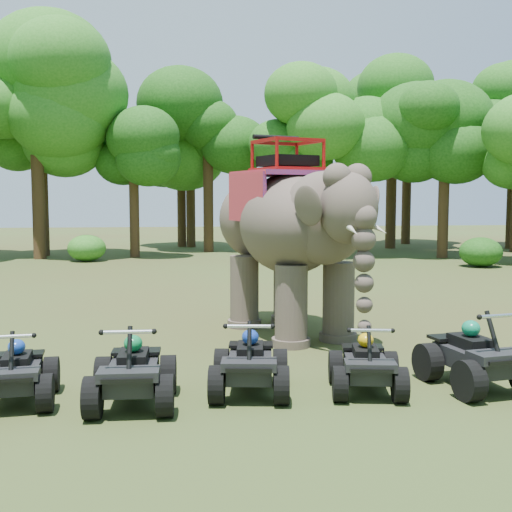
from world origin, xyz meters
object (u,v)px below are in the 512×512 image
Objects in this scene: atv_2 at (250,355)px; atv_4 at (476,347)px; elephant at (289,235)px; atv_0 at (16,365)px; atv_3 at (366,357)px; atv_1 at (132,363)px.

atv_2 is 0.92× the size of atv_4.
atv_2 is (-1.35, -4.35, -1.63)m from elephant.
atv_2 is at bearing -127.36° from elephant.
atv_0 is 5.39m from atv_3.
atv_4 is (1.84, 0.03, 0.10)m from atv_3.
atv_4 reaches higher than atv_3.
atv_2 is 1.85m from atv_3.
atv_1 is 5.49m from atv_4.
atv_1 is (-3.15, -4.72, -1.61)m from elephant.
atv_1 is 3.65m from atv_3.
elephant is 3.48× the size of atv_3.
atv_1 reaches higher than atv_0.
atv_3 is at bearing 3.06° from atv_2.
atv_2 is 3.68m from atv_4.
elephant is at bearing 57.57° from atv_1.
atv_4 is at bearing 3.94° from atv_1.
atv_0 is 0.92× the size of atv_1.
atv_4 is at bearing 5.75° from atv_2.
elephant is 2.97× the size of atv_4.
atv_2 is at bearing 13.08° from atv_1.
elephant reaches higher than atv_3.
atv_1 is 1.11× the size of atv_3.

